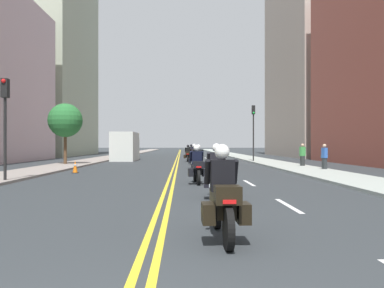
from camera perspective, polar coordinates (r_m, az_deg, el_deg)
name	(u,v)px	position (r m, az deg, el deg)	size (l,w,h in m)	color
ground_plane	(178,157)	(50.20, -2.04, -1.89)	(264.00, 264.00, 0.00)	#2C3034
sidewalk_left	(116,156)	(50.91, -11.14, -1.80)	(2.99, 144.00, 0.12)	gray
sidewalk_right	(240,156)	(50.76, 7.09, -1.80)	(2.99, 144.00, 0.12)	#9EA79E
centreline_yellow_inner	(177,157)	(50.20, -2.18, -1.89)	(0.12, 132.00, 0.01)	yellow
centreline_yellow_outer	(179,157)	(50.20, -1.90, -1.89)	(0.12, 132.00, 0.01)	yellow
lane_dashes_white	(217,164)	(31.34, 3.64, -2.99)	(0.14, 56.40, 0.01)	silver
building_left_2	(49,56)	(61.37, -20.16, 11.94)	(9.88, 20.02, 28.72)	#9AA38C
building_right_2	(311,63)	(55.95, 17.04, 11.31)	(8.26, 20.35, 25.26)	#AC9A8E
motorcycle_0	(223,200)	(6.64, 4.55, -8.23)	(0.77, 2.22, 1.62)	black
motorcycle_1	(217,175)	(11.76, 3.61, -4.63)	(0.78, 2.15, 1.64)	black
motorcycle_2	(197,168)	(16.03, 0.72, -3.48)	(0.78, 2.20, 1.60)	black
motorcycle_3	(198,162)	(21.39, 0.92, -2.65)	(0.78, 2.24, 1.61)	black
motorcycle_4	(194,158)	(26.46, 0.32, -2.09)	(0.78, 2.20, 1.65)	black
motorcycle_5	(194,156)	(31.18, 0.28, -1.79)	(0.76, 2.11, 1.65)	black
motorcycle_6	(188,155)	(36.42, -0.60, -1.58)	(0.78, 2.11, 1.59)	black
motorcycle_7	(191,153)	(41.40, -0.10, -1.37)	(0.77, 2.12, 1.63)	black
traffic_cone_0	(75,167)	(22.88, -16.74, -3.19)	(0.34, 0.34, 0.73)	black
traffic_light_near	(5,110)	(18.17, -25.70, 4.50)	(0.28, 0.38, 4.38)	black
traffic_light_far	(253,123)	(35.67, 8.98, 2.99)	(0.28, 0.38, 5.14)	black
pedestrian_0	(303,155)	(28.22, 15.89, -1.58)	(0.41, 0.33, 1.67)	#292D2D
pedestrian_2	(324,157)	(24.91, 18.81, -1.82)	(0.29, 0.50, 1.64)	#292D2F
street_tree_0	(65,121)	(31.30, -18.07, 3.29)	(2.59, 2.59, 4.75)	#513924
parked_truck	(126,148)	(39.66, -9.66, -0.54)	(2.20, 6.50, 2.80)	beige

